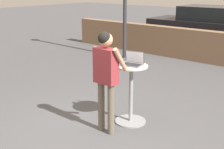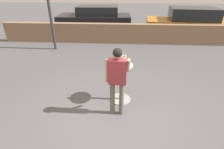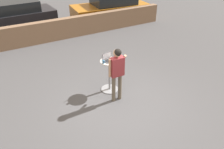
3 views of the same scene
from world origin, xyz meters
The scene contains 8 objects.
ground_plane centered at (0.00, 0.00, 0.00)m, with size 50.00×50.00×0.00m, color #4C4C4F.
pavement_kerb centered at (0.00, 5.81, 0.49)m, with size 12.05×0.35×0.98m.
cafe_table centered at (0.11, 0.84, 0.54)m, with size 0.57×0.57×1.04m.
laptop centered at (0.11, 0.88, 1.09)m, with size 0.39×0.33×0.22m.
coffee_mug centered at (-0.11, 0.79, 1.09)m, with size 0.11×0.07×0.10m.
standing_person centered at (0.04, 0.27, 1.07)m, with size 0.53×0.37×1.68m.
parked_car_near_street centered at (3.72, 7.02, 0.83)m, with size 4.54×2.28×1.62m.
parked_car_further_down centered at (-1.61, 8.01, 0.80)m, with size 4.47×2.04×1.55m.
Camera 3 is at (-2.72, -4.21, 4.07)m, focal length 35.00 mm.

